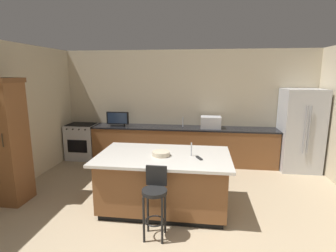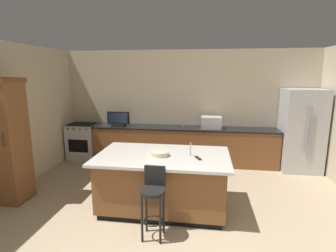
{
  "view_description": "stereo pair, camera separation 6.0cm",
  "coord_description": "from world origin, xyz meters",
  "views": [
    {
      "loc": [
        0.41,
        -2.06,
        2.21
      ],
      "look_at": [
        -0.28,
        3.08,
        1.17
      ],
      "focal_mm": 27.95,
      "sensor_mm": 36.0,
      "label": 1
    },
    {
      "loc": [
        0.47,
        -2.05,
        2.21
      ],
      "look_at": [
        -0.28,
        3.08,
        1.17
      ],
      "focal_mm": 27.95,
      "sensor_mm": 36.0,
      "label": 2
    }
  ],
  "objects": [
    {
      "name": "wall_back",
      "position": [
        0.0,
        4.62,
        1.39
      ],
      "size": [
        6.76,
        0.12,
        2.79
      ],
      "primitive_type": "cube",
      "color": "beige",
      "rests_on": "ground_plane"
    },
    {
      "name": "wall_left",
      "position": [
        -3.18,
        2.31,
        1.39
      ],
      "size": [
        0.12,
        5.02,
        2.79
      ],
      "primitive_type": "cube",
      "color": "beige",
      "rests_on": "ground_plane"
    },
    {
      "name": "counter_back",
      "position": [
        -0.06,
        4.24,
        0.45
      ],
      "size": [
        4.53,
        0.62,
        0.91
      ],
      "color": "brown",
      "rests_on": "ground_plane"
    },
    {
      "name": "kitchen_island",
      "position": [
        -0.19,
        1.94,
        0.47
      ],
      "size": [
        2.14,
        1.29,
        0.92
      ],
      "color": "black",
      "rests_on": "ground_plane"
    },
    {
      "name": "refrigerator",
      "position": [
        2.64,
        4.15,
        0.94
      ],
      "size": [
        0.86,
        0.82,
        1.88
      ],
      "color": "#B7BABF",
      "rests_on": "ground_plane"
    },
    {
      "name": "range_oven",
      "position": [
        -2.7,
        4.24,
        0.46
      ],
      "size": [
        0.74,
        0.63,
        0.93
      ],
      "color": "#B7BABF",
      "rests_on": "ground_plane"
    },
    {
      "name": "cabinet_tower",
      "position": [
        -2.85,
        1.82,
        1.12
      ],
      "size": [
        0.55,
        0.56,
        2.14
      ],
      "color": "brown",
      "rests_on": "ground_plane"
    },
    {
      "name": "microwave",
      "position": [
        0.61,
        4.24,
        1.05
      ],
      "size": [
        0.48,
        0.36,
        0.28
      ],
      "primitive_type": "cube",
      "color": "#B7BABF",
      "rests_on": "counter_back"
    },
    {
      "name": "tv_monitor",
      "position": [
        -1.7,
        4.19,
        1.07
      ],
      "size": [
        0.56,
        0.16,
        0.36
      ],
      "color": "black",
      "rests_on": "counter_back"
    },
    {
      "name": "sink_faucet_back",
      "position": [
        -0.07,
        4.34,
        1.03
      ],
      "size": [
        0.02,
        0.02,
        0.24
      ],
      "primitive_type": "cylinder",
      "color": "#B2B2B7",
      "rests_on": "counter_back"
    },
    {
      "name": "sink_faucet_island",
      "position": [
        0.25,
        1.94,
        1.03
      ],
      "size": [
        0.02,
        0.02,
        0.22
      ],
      "primitive_type": "cylinder",
      "color": "#B2B2B7",
      "rests_on": "kitchen_island"
    },
    {
      "name": "bar_stool_center",
      "position": [
        -0.19,
        1.15,
        0.59
      ],
      "size": [
        0.34,
        0.34,
        0.98
      ],
      "rotation": [
        0.0,
        0.0,
        -0.01
      ],
      "color": "black",
      "rests_on": "ground_plane"
    },
    {
      "name": "fruit_bowl",
      "position": [
        -0.23,
        1.89,
        0.96
      ],
      "size": [
        0.28,
        0.28,
        0.07
      ],
      "primitive_type": "cylinder",
      "color": "beige",
      "rests_on": "kitchen_island"
    },
    {
      "name": "tv_remote",
      "position": [
        0.38,
        1.82,
        0.93
      ],
      "size": [
        0.11,
        0.17,
        0.02
      ],
      "primitive_type": "cube",
      "rotation": [
        0.0,
        0.0,
        0.46
      ],
      "color": "black",
      "rests_on": "kitchen_island"
    }
  ]
}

